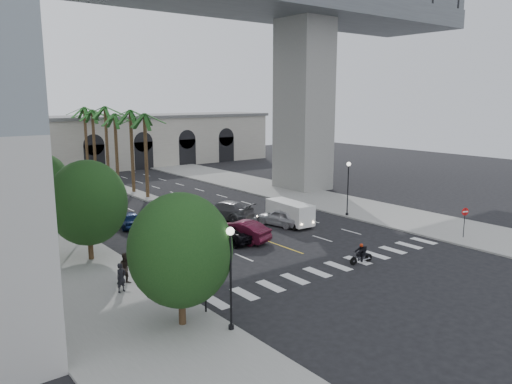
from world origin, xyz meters
The scene contains 30 objects.
ground centered at (0.00, 0.00, 0.00)m, with size 140.00×140.00×0.00m, color black.
sidewalk_left centered at (-15.00, 15.00, 0.07)m, with size 8.00×100.00×0.15m, color gray.
sidewalk_right centered at (15.00, 15.00, 0.07)m, with size 8.00×100.00×0.15m, color gray.
median centered at (0.00, 38.00, 0.10)m, with size 2.00×24.00×0.20m, color gray.
pier_building centered at (0.00, 55.00, 4.27)m, with size 71.00×10.50×8.50m.
bridge centered at (3.42, 22.00, 18.51)m, with size 75.00×13.00×26.00m.
palm_a centered at (0.00, 28.00, 9.10)m, with size 3.20×3.20×10.30m.
palm_b centered at (0.10, 32.00, 9.37)m, with size 3.20×3.20×10.60m.
palm_c centered at (-0.20, 36.00, 8.91)m, with size 3.20×3.20×10.10m.
palm_d centered at (0.15, 40.00, 9.65)m, with size 3.20×3.20×10.90m.
palm_e centered at (-0.10, 44.00, 9.19)m, with size 3.20×3.20×10.40m.
palm_f centered at (0.20, 48.00, 9.46)m, with size 3.20×3.20×10.70m.
street_tree_near centered at (-13.00, -3.00, 4.02)m, with size 5.20×5.20×6.89m.
street_tree_mid centered at (-13.00, 10.00, 4.21)m, with size 5.44×5.44×7.21m.
street_tree_far centered at (-13.00, 22.00, 3.90)m, with size 5.04×5.04×6.68m.
lamp_post_left_near centered at (-11.40, -5.00, 3.22)m, with size 0.40×0.40×5.35m.
lamp_post_left_far centered at (-11.40, 16.00, 3.22)m, with size 0.40×0.40×5.35m.
lamp_post_right centered at (11.40, 8.00, 3.22)m, with size 0.40×0.40×5.35m.
traffic_signal_near centered at (-11.30, -2.50, 2.51)m, with size 0.25×0.18×3.65m.
traffic_signal_far centered at (-11.30, 1.50, 2.51)m, with size 0.25×0.18×3.65m.
motorcycle_rider centered at (1.76, -2.06, 0.65)m, with size 2.00×0.54×1.44m.
car_a centered at (4.04, 9.35, 0.77)m, with size 1.82×4.52×1.54m, color silver.
car_b centered at (-1.81, 7.56, 0.84)m, with size 1.79×5.12×1.69m, color #4C0F22.
car_c centered at (-2.34, 8.08, 0.71)m, with size 2.37×5.14×1.43m, color black.
car_d centered at (1.50, 14.59, 0.86)m, with size 2.40×5.90×1.71m, color #58585C.
car_e centered at (-7.07, 17.20, 0.73)m, with size 1.72×4.29×1.46m, color #112350.
cargo_van centered at (4.84, 8.95, 1.18)m, with size 2.30×5.11×2.13m.
pedestrian_a centered at (-13.74, 2.88, 1.02)m, with size 0.64×0.42×1.74m, color black.
pedestrian_b centered at (-12.97, 3.92, 1.13)m, with size 0.95×0.74×1.96m, color black.
do_not_enter_sign centered at (13.00, -3.15, 1.91)m, with size 0.61×0.26×2.63m.
Camera 1 is at (-24.46, -23.87, 11.41)m, focal length 35.00 mm.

